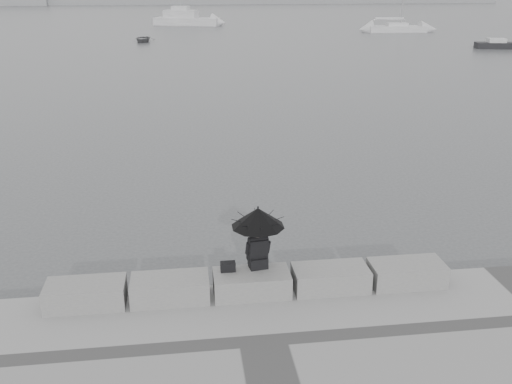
{
  "coord_description": "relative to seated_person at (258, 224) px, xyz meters",
  "views": [
    {
      "loc": [
        -1.27,
        -10.91,
        6.77
      ],
      "look_at": [
        0.54,
        3.0,
        1.5
      ],
      "focal_mm": 40.0,
      "sensor_mm": 36.0,
      "label": 1
    }
  ],
  "objects": [
    {
      "name": "stone_block_far_left",
      "position": [
        -3.57,
        -0.25,
        -1.24
      ],
      "size": [
        1.6,
        0.8,
        0.5
      ],
      "primitive_type": "cube",
      "color": "slate",
      "rests_on": "promenade"
    },
    {
      "name": "stone_block_left",
      "position": [
        -1.87,
        -0.25,
        -1.24
      ],
      "size": [
        1.6,
        0.8,
        0.5
      ],
      "primitive_type": "cube",
      "color": "slate",
      "rests_on": "promenade"
    },
    {
      "name": "motor_cruiser",
      "position": [
        -0.11,
        80.24,
        -1.1
      ],
      "size": [
        10.36,
        6.21,
        4.5
      ],
      "rotation": [
        0.0,
        0.0,
        -0.37
      ],
      "color": "white",
      "rests_on": "ground"
    },
    {
      "name": "bag",
      "position": [
        -0.65,
        -0.1,
        -0.89
      ],
      "size": [
        0.31,
        0.18,
        0.2
      ],
      "primitive_type": "cube",
      "color": "black",
      "rests_on": "stone_block_centre"
    },
    {
      "name": "stone_block_far_right",
      "position": [
        3.23,
        -0.25,
        -1.24
      ],
      "size": [
        1.6,
        0.8,
        0.5
      ],
      "primitive_type": "cube",
      "color": "slate",
      "rests_on": "promenade"
    },
    {
      "name": "distant_landmass",
      "position": [
        -8.31,
        154.71,
        -1.1
      ],
      "size": [
        180.0,
        8.0,
        2.8
      ],
      "color": "gray",
      "rests_on": "ground"
    },
    {
      "name": "stone_block_centre",
      "position": [
        -0.17,
        -0.25,
        -1.24
      ],
      "size": [
        1.6,
        0.8,
        0.5
      ],
      "primitive_type": "cube",
      "color": "slate",
      "rests_on": "promenade"
    },
    {
      "name": "dinghy",
      "position": [
        -5.55,
        56.73,
        -1.69
      ],
      "size": [
        3.7,
        1.92,
        0.6
      ],
      "primitive_type": "imported",
      "rotation": [
        0.0,
        0.0,
        -0.12
      ],
      "color": "gray",
      "rests_on": "ground"
    },
    {
      "name": "sailboat_right",
      "position": [
        27.41,
        64.93,
        -1.47
      ],
      "size": [
        7.7,
        3.14,
        12.9
      ],
      "rotation": [
        0.0,
        0.0,
        -0.1
      ],
      "color": "white",
      "rests_on": "ground"
    },
    {
      "name": "ground",
      "position": [
        -0.17,
        0.2,
        -1.99
      ],
      "size": [
        360.0,
        360.0,
        0.0
      ],
      "primitive_type": "plane",
      "color": "#46484B",
      "rests_on": "ground"
    },
    {
      "name": "small_motorboat",
      "position": [
        31.52,
        45.26,
        -1.67
      ],
      "size": [
        5.94,
        2.73,
        1.1
      ],
      "rotation": [
        0.0,
        0.0,
        -0.2
      ],
      "color": "black",
      "rests_on": "ground"
    },
    {
      "name": "seated_person",
      "position": [
        0.0,
        0.0,
        0.0
      ],
      "size": [
        1.13,
        1.13,
        1.39
      ],
      "rotation": [
        0.0,
        0.0,
        0.15
      ],
      "color": "black",
      "rests_on": "stone_block_centre"
    },
    {
      "name": "stone_block_right",
      "position": [
        1.53,
        -0.25,
        -1.24
      ],
      "size": [
        1.6,
        0.8,
        0.5
      ],
      "primitive_type": "cube",
      "color": "slate",
      "rests_on": "promenade"
    }
  ]
}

